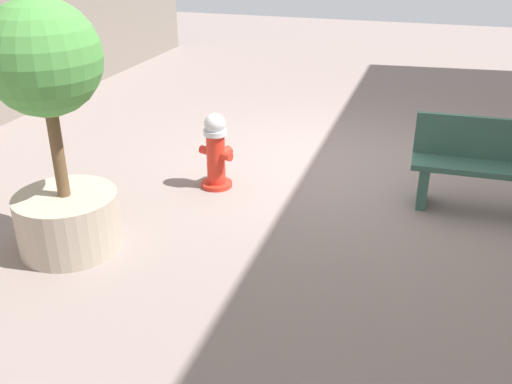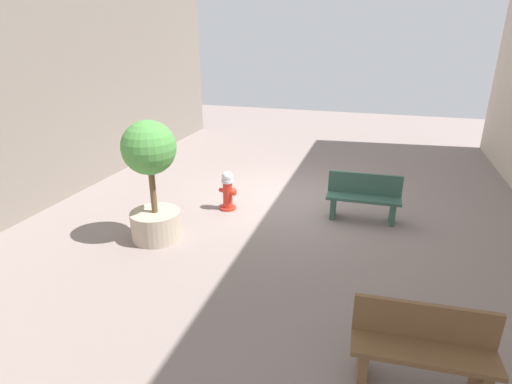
# 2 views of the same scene
# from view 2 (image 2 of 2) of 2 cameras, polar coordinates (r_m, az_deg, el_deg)

# --- Properties ---
(ground_plane) EXTENTS (23.40, 23.40, 0.00)m
(ground_plane) POSITION_cam_2_polar(r_m,az_deg,el_deg) (9.65, 5.13, -0.88)
(ground_plane) COLOR gray
(fire_hydrant) EXTENTS (0.44, 0.42, 0.87)m
(fire_hydrant) POSITION_cam_2_polar(r_m,az_deg,el_deg) (8.91, -3.94, 0.23)
(fire_hydrant) COLOR red
(fire_hydrant) RESTS_ON ground_plane
(bench_near) EXTENTS (1.49, 0.48, 0.95)m
(bench_near) POSITION_cam_2_polar(r_m,az_deg,el_deg) (8.68, 14.69, -0.65)
(bench_near) COLOR #33594C
(bench_near) RESTS_ON ground_plane
(bench_far) EXTENTS (1.52, 0.52, 0.95)m
(bench_far) POSITION_cam_2_polar(r_m,az_deg,el_deg) (5.01, 22.12, -19.31)
(bench_far) COLOR brown
(bench_far) RESTS_ON ground_plane
(planter_tree) EXTENTS (0.96, 0.96, 2.24)m
(planter_tree) POSITION_cam_2_polar(r_m,az_deg,el_deg) (7.55, -14.30, 2.27)
(planter_tree) COLOR tan
(planter_tree) RESTS_ON ground_plane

